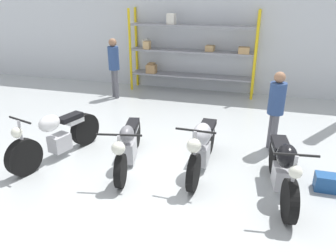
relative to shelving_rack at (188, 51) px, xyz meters
name	(u,v)px	position (x,y,z in m)	size (l,w,h in m)	color
ground_plane	(162,169)	(0.68, -5.00, -1.31)	(30.00, 30.00, 0.00)	#B2B7B7
back_wall	(212,34)	(0.68, 0.38, 0.49)	(30.00, 0.08, 3.60)	silver
shelving_rack	(188,51)	(0.00, 0.00, 0.00)	(3.96, 0.63, 2.56)	yellow
motorcycle_white	(56,137)	(-1.41, -5.14, -0.86)	(0.85, 2.12, 1.05)	black
motorcycle_grey	(128,144)	(0.02, -5.00, -0.89)	(0.79, 2.09, 0.94)	black
motorcycle_silver	(202,145)	(1.39, -4.83, -0.80)	(0.65, 2.05, 1.06)	black
motorcycle_black	(283,168)	(2.76, -5.23, -0.84)	(0.60, 2.00, 1.05)	black
person_browsing	(114,63)	(-1.97, -1.20, -0.26)	(0.45, 0.45, 1.78)	#595960
person_near_rack	(276,106)	(2.62, -3.62, -0.34)	(0.39, 0.39, 1.64)	#595960
toolbox	(329,183)	(3.53, -4.92, -1.17)	(0.44, 0.26, 0.28)	#1E4C8C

